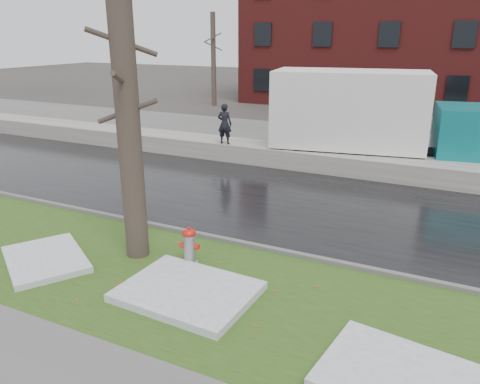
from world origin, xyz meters
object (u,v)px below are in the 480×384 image
at_px(tree, 128,114).
at_px(worker, 225,124).
at_px(box_truck, 380,118).
at_px(fire_hydrant, 190,245).

relative_size(tree, worker, 4.03).
relative_size(tree, box_truck, 0.59).
height_order(box_truck, worker, box_truck).
bearing_deg(box_truck, tree, -118.65).
xyz_separation_m(tree, box_truck, (3.62, 10.50, -1.42)).
bearing_deg(fire_hydrant, box_truck, 66.60).
height_order(tree, worker, tree).
distance_m(fire_hydrant, tree, 3.18).
relative_size(fire_hydrant, box_truck, 0.08).
xyz_separation_m(tree, worker, (-2.18, 8.63, -1.81)).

